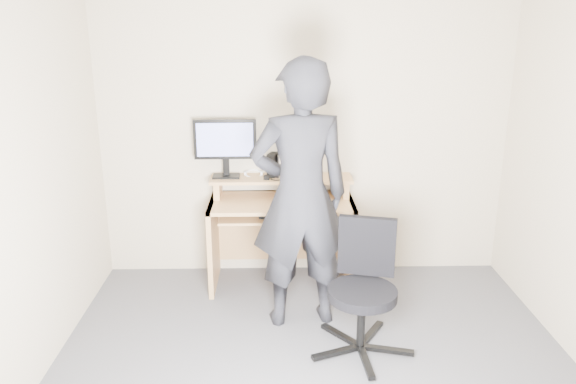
{
  "coord_description": "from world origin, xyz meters",
  "views": [
    {
      "loc": [
        -0.25,
        -2.98,
        2.21
      ],
      "look_at": [
        -0.16,
        1.05,
        0.95
      ],
      "focal_mm": 35.0,
      "sensor_mm": 36.0,
      "label": 1
    }
  ],
  "objects_px": {
    "desk": "(282,220)",
    "person": "(300,196)",
    "monitor": "(225,143)",
    "office_chair": "(364,283)"
  },
  "relations": [
    {
      "from": "desk",
      "to": "person",
      "type": "xyz_separation_m",
      "value": [
        0.13,
        -0.7,
        0.44
      ]
    },
    {
      "from": "monitor",
      "to": "office_chair",
      "type": "distance_m",
      "value": 1.7
    },
    {
      "from": "desk",
      "to": "monitor",
      "type": "xyz_separation_m",
      "value": [
        -0.47,
        0.08,
        0.66
      ]
    },
    {
      "from": "desk",
      "to": "monitor",
      "type": "height_order",
      "value": "monitor"
    },
    {
      "from": "desk",
      "to": "monitor",
      "type": "bearing_deg",
      "value": 169.82
    },
    {
      "from": "desk",
      "to": "office_chair",
      "type": "height_order",
      "value": "office_chair"
    },
    {
      "from": "monitor",
      "to": "office_chair",
      "type": "relative_size",
      "value": 0.59
    },
    {
      "from": "monitor",
      "to": "person",
      "type": "height_order",
      "value": "person"
    },
    {
      "from": "person",
      "to": "desk",
      "type": "bearing_deg",
      "value": -89.17
    },
    {
      "from": "desk",
      "to": "monitor",
      "type": "distance_m",
      "value": 0.81
    }
  ]
}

